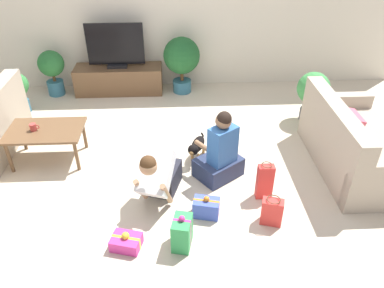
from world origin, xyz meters
name	(u,v)px	position (x,y,z in m)	size (l,w,h in m)	color
ground_plane	(162,170)	(0.00, 0.00, 0.00)	(16.00, 16.00, 0.00)	beige
wall_back	(161,11)	(0.00, 2.63, 1.30)	(8.40, 0.06, 2.60)	beige
sofa_right	(353,146)	(2.39, -0.04, 0.30)	(0.92, 1.72, 0.87)	tan
coffee_table	(45,133)	(-1.45, 0.31, 0.40)	(0.94, 0.62, 0.45)	brown
tv_console	(119,79)	(-0.76, 2.32, 0.23)	(1.48, 0.48, 0.46)	brown
tv	(116,48)	(-0.76, 2.32, 0.79)	(0.94, 0.20, 0.74)	black
potted_plant_corner_right	(313,91)	(2.24, 1.17, 0.48)	(0.48, 0.48, 0.77)	#4C4C51
potted_plant_back_right	(182,58)	(0.33, 2.27, 0.61)	(0.62, 0.62, 0.97)	#336B84
potted_plant_back_left	(52,68)	(-1.86, 2.27, 0.48)	(0.43, 0.43, 0.78)	#336B84
potted_plant_corner_left	(17,89)	(-2.24, 1.64, 0.40)	(0.37, 0.37, 0.66)	#336B84
person_kneeling	(159,175)	(0.00, -0.53, 0.33)	(0.53, 0.83, 0.77)	#23232D
person_sitting	(220,154)	(0.71, -0.16, 0.32)	(0.66, 0.63, 0.91)	#283351
dog	(197,146)	(0.46, 0.21, 0.20)	(0.27, 0.49, 0.31)	black
gift_box_a	(182,233)	(0.23, -1.24, 0.17)	(0.22, 0.28, 0.39)	#2D934C
gift_box_b	(126,242)	(-0.32, -1.23, 0.07)	(0.33, 0.28, 0.19)	#CC3389
gift_box_c	(206,207)	(0.50, -0.83, 0.10)	(0.31, 0.24, 0.26)	#3D51BC
gift_bag_a	(265,181)	(1.17, -0.57, 0.22)	(0.18, 0.12, 0.46)	red
gift_bag_b	(272,212)	(1.17, -0.98, 0.16)	(0.24, 0.18, 0.33)	red
mug	(33,127)	(-1.57, 0.30, 0.50)	(0.12, 0.08, 0.09)	#B23D38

